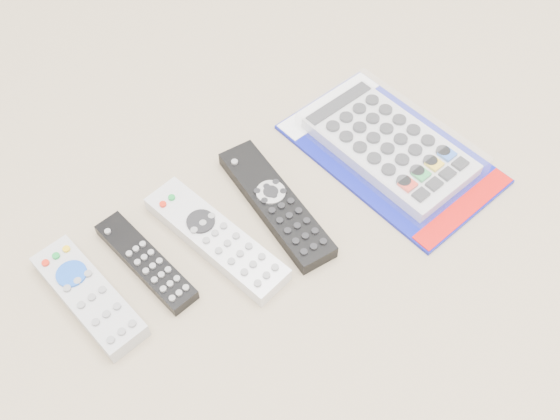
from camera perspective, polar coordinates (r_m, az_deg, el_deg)
remote_small_grey at (r=0.76m, az=-17.09°, el=-7.50°), size 0.07×0.17×0.03m
remote_slim_black at (r=0.77m, az=-12.15°, el=-4.65°), size 0.05×0.16×0.02m
remote_silver_dvd at (r=0.77m, az=-5.86°, el=-2.60°), size 0.09×0.21×0.02m
remote_large_black at (r=0.80m, az=-0.38°, el=0.59°), size 0.07×0.21×0.02m
jumbo_remote_packaged at (r=0.87m, az=9.99°, el=5.90°), size 0.20×0.30×0.04m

